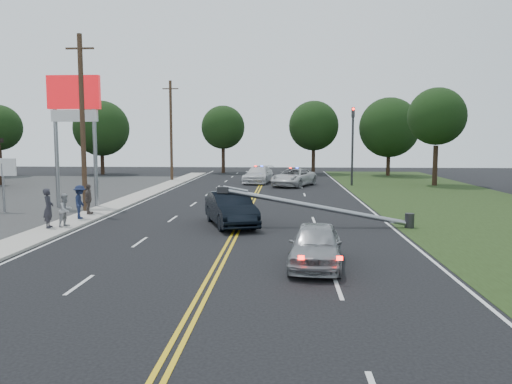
# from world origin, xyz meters

# --- Properties ---
(ground) EXTENTS (120.00, 120.00, 0.00)m
(ground) POSITION_xyz_m (0.00, 0.00, 0.00)
(ground) COLOR black
(ground) RESTS_ON ground
(sidewalk) EXTENTS (1.80, 70.00, 0.12)m
(sidewalk) POSITION_xyz_m (-8.40, 10.00, 0.06)
(sidewalk) COLOR #ACA69B
(sidewalk) RESTS_ON ground
(grass_verge) EXTENTS (12.00, 80.00, 0.01)m
(grass_verge) POSITION_xyz_m (13.50, 10.00, 0.01)
(grass_verge) COLOR black
(grass_verge) RESTS_ON ground
(centerline_yellow) EXTENTS (0.36, 80.00, 0.00)m
(centerline_yellow) POSITION_xyz_m (0.00, 10.00, 0.01)
(centerline_yellow) COLOR gold
(centerline_yellow) RESTS_ON ground
(pylon_sign) EXTENTS (3.20, 0.35, 8.00)m
(pylon_sign) POSITION_xyz_m (-10.50, 14.00, 6.00)
(pylon_sign) COLOR gray
(pylon_sign) RESTS_ON ground
(small_sign) EXTENTS (1.60, 0.14, 3.10)m
(small_sign) POSITION_xyz_m (-14.00, 12.00, 2.33)
(small_sign) COLOR gray
(small_sign) RESTS_ON ground
(traffic_signal) EXTENTS (0.28, 0.41, 7.05)m
(traffic_signal) POSITION_xyz_m (8.30, 30.00, 4.21)
(traffic_signal) COLOR #2D2D30
(traffic_signal) RESTS_ON ground
(fallen_streetlight) EXTENTS (9.36, 0.44, 1.91)m
(fallen_streetlight) POSITION_xyz_m (4.19, 8.00, 0.92)
(fallen_streetlight) COLOR #2D2D30
(fallen_streetlight) RESTS_ON ground
(utility_pole_mid) EXTENTS (1.60, 0.28, 10.00)m
(utility_pole_mid) POSITION_xyz_m (-9.20, 12.00, 5.08)
(utility_pole_mid) COLOR #382619
(utility_pole_mid) RESTS_ON ground
(utility_pole_far) EXTENTS (1.60, 0.28, 10.00)m
(utility_pole_far) POSITION_xyz_m (-9.20, 34.00, 5.08)
(utility_pole_far) COLOR #382619
(utility_pole_far) RESTS_ON ground
(tree_5) EXTENTS (6.59, 6.59, 8.80)m
(tree_5) POSITION_xyz_m (-19.71, 43.09, 5.50)
(tree_5) COLOR black
(tree_5) RESTS_ON ground
(tree_6) EXTENTS (5.41, 5.41, 8.41)m
(tree_6) POSITION_xyz_m (-5.53, 46.69, 5.69)
(tree_6) COLOR black
(tree_6) RESTS_ON ground
(tree_7) EXTENTS (6.03, 6.03, 8.87)m
(tree_7) POSITION_xyz_m (5.69, 45.66, 5.84)
(tree_7) COLOR black
(tree_7) RESTS_ON ground
(tree_8) EXTENTS (6.89, 6.89, 9.01)m
(tree_8) POSITION_xyz_m (14.19, 42.99, 5.56)
(tree_8) COLOR black
(tree_8) RESTS_ON ground
(tree_9) EXTENTS (5.18, 5.18, 8.85)m
(tree_9) POSITION_xyz_m (15.89, 30.60, 6.24)
(tree_9) COLOR black
(tree_9) RESTS_ON ground
(crashed_sedan) EXTENTS (3.23, 5.27, 1.64)m
(crashed_sedan) POSITION_xyz_m (-0.42, 8.17, 0.82)
(crashed_sedan) COLOR black
(crashed_sedan) RESTS_ON ground
(waiting_sedan) EXTENTS (2.09, 4.32, 1.42)m
(waiting_sedan) POSITION_xyz_m (3.22, 0.54, 0.71)
(waiting_sedan) COLOR gray
(waiting_sedan) RESTS_ON ground
(emergency_a) EXTENTS (4.63, 6.27, 1.58)m
(emergency_a) POSITION_xyz_m (2.99, 29.13, 0.79)
(emergency_a) COLOR silver
(emergency_a) RESTS_ON ground
(emergency_b) EXTENTS (3.15, 5.87, 1.62)m
(emergency_b) POSITION_xyz_m (-0.32, 32.07, 0.81)
(emergency_b) COLOR silver
(emergency_b) RESTS_ON ground
(bystander_a) EXTENTS (0.59, 0.75, 1.82)m
(bystander_a) POSITION_xyz_m (-8.67, 6.46, 1.03)
(bystander_a) COLOR #2A2830
(bystander_a) RESTS_ON sidewalk
(bystander_b) EXTENTS (0.77, 0.88, 1.55)m
(bystander_b) POSITION_xyz_m (-8.03, 6.83, 0.89)
(bystander_b) COLOR #A2A1A6
(bystander_b) RESTS_ON sidewalk
(bystander_c) EXTENTS (0.87, 1.23, 1.73)m
(bystander_c) POSITION_xyz_m (-8.30, 9.14, 0.99)
(bystander_c) COLOR #19213F
(bystander_c) RESTS_ON sidewalk
(bystander_d) EXTENTS (0.49, 1.00, 1.64)m
(bystander_d) POSITION_xyz_m (-8.49, 10.72, 0.94)
(bystander_d) COLOR #5D504A
(bystander_d) RESTS_ON sidewalk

